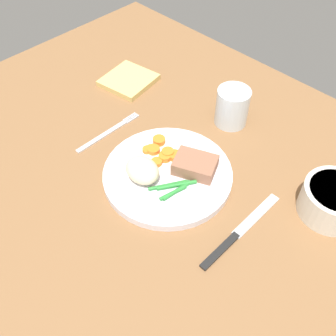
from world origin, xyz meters
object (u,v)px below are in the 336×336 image
(napkin, at_px, (129,80))
(fork, at_px, (108,132))
(meat_portion, at_px, (195,165))
(salad_bowl, at_px, (333,199))
(dinner_plate, at_px, (168,174))
(knife, at_px, (239,232))
(water_glass, at_px, (232,109))

(napkin, bearing_deg, fork, -55.26)
(meat_portion, relative_size, salad_bowl, 0.70)
(meat_portion, height_order, fork, meat_portion)
(fork, relative_size, salad_bowl, 1.48)
(meat_portion, distance_m, fork, 0.22)
(dinner_plate, bearing_deg, meat_portion, 49.40)
(salad_bowl, bearing_deg, meat_portion, -154.79)
(knife, distance_m, salad_bowl, 0.17)
(fork, relative_size, knife, 0.81)
(napkin, bearing_deg, salad_bowl, -0.30)
(knife, relative_size, water_glass, 2.48)
(meat_portion, xyz_separation_m, water_glass, (-0.05, 0.17, 0.01))
(dinner_plate, distance_m, salad_bowl, 0.30)
(salad_bowl, bearing_deg, knife, -119.58)
(water_glass, distance_m, napkin, 0.28)
(dinner_plate, relative_size, water_glass, 3.00)
(dinner_plate, distance_m, knife, 0.18)
(knife, bearing_deg, dinner_plate, -179.90)
(dinner_plate, bearing_deg, fork, -179.18)
(napkin, bearing_deg, dinner_plate, -27.74)
(fork, xyz_separation_m, water_glass, (0.16, 0.21, 0.03))
(dinner_plate, xyz_separation_m, meat_portion, (0.03, 0.04, 0.02))
(water_glass, relative_size, napkin, 0.73)
(meat_portion, height_order, salad_bowl, salad_bowl)
(dinner_plate, relative_size, napkin, 2.18)
(meat_portion, xyz_separation_m, fork, (-0.21, -0.04, -0.03))
(salad_bowl, bearing_deg, napkin, 179.70)
(knife, distance_m, napkin, 0.48)
(water_glass, relative_size, salad_bowl, 0.74)
(water_glass, bearing_deg, napkin, -166.85)
(knife, height_order, napkin, napkin)
(knife, bearing_deg, meat_portion, 164.67)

